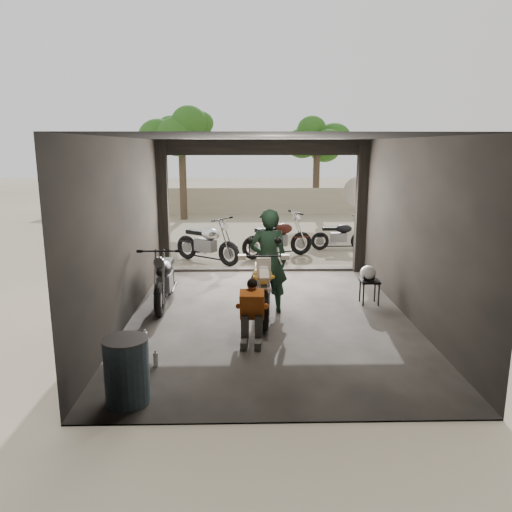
{
  "coord_description": "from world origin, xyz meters",
  "views": [
    {
      "loc": [
        -0.44,
        -8.56,
        3.07
      ],
      "look_at": [
        -0.23,
        0.6,
        1.03
      ],
      "focal_mm": 35.0,
      "sensor_mm": 36.0,
      "label": 1
    }
  ],
  "objects_px": {
    "main_bike": "(262,282)",
    "outside_bike_c": "(340,233)",
    "outside_bike_a": "(207,240)",
    "outside_bike_b": "(278,235)",
    "mechanic": "(252,314)",
    "sign_post": "(358,206)",
    "stool": "(370,284)",
    "rider": "(268,262)",
    "helmet": "(368,273)",
    "left_bike": "(164,275)",
    "oil_drum": "(127,372)"
  },
  "relations": [
    {
      "from": "rider",
      "to": "stool",
      "type": "xyz_separation_m",
      "value": [
        2.0,
        0.4,
        -0.56
      ]
    },
    {
      "from": "sign_post",
      "to": "main_bike",
      "type": "bearing_deg",
      "value": -128.52
    },
    {
      "from": "sign_post",
      "to": "outside_bike_b",
      "type": "bearing_deg",
      "value": 147.16
    },
    {
      "from": "outside_bike_c",
      "to": "rider",
      "type": "relative_size",
      "value": 0.77
    },
    {
      "from": "main_bike",
      "to": "rider",
      "type": "bearing_deg",
      "value": 64.91
    },
    {
      "from": "sign_post",
      "to": "rider",
      "type": "bearing_deg",
      "value": -129.02
    },
    {
      "from": "rider",
      "to": "helmet",
      "type": "height_order",
      "value": "rider"
    },
    {
      "from": "mechanic",
      "to": "main_bike",
      "type": "bearing_deg",
      "value": 84.68
    },
    {
      "from": "sign_post",
      "to": "stool",
      "type": "bearing_deg",
      "value": -103.26
    },
    {
      "from": "outside_bike_a",
      "to": "rider",
      "type": "distance_m",
      "value": 4.35
    },
    {
      "from": "outside_bike_c",
      "to": "oil_drum",
      "type": "height_order",
      "value": "outside_bike_c"
    },
    {
      "from": "helmet",
      "to": "main_bike",
      "type": "bearing_deg",
      "value": -173.26
    },
    {
      "from": "main_bike",
      "to": "outside_bike_c",
      "type": "xyz_separation_m",
      "value": [
        2.54,
        5.92,
        -0.14
      ]
    },
    {
      "from": "left_bike",
      "to": "oil_drum",
      "type": "relative_size",
      "value": 2.18
    },
    {
      "from": "main_bike",
      "to": "left_bike",
      "type": "bearing_deg",
      "value": 158.66
    },
    {
      "from": "outside_bike_c",
      "to": "sign_post",
      "type": "bearing_deg",
      "value": -179.78
    },
    {
      "from": "main_bike",
      "to": "outside_bike_b",
      "type": "relative_size",
      "value": 1.05
    },
    {
      "from": "outside_bike_c",
      "to": "helmet",
      "type": "height_order",
      "value": "outside_bike_c"
    },
    {
      "from": "outside_bike_c",
      "to": "rider",
      "type": "distance_m",
      "value": 6.18
    },
    {
      "from": "mechanic",
      "to": "sign_post",
      "type": "distance_m",
      "value": 6.02
    },
    {
      "from": "left_bike",
      "to": "helmet",
      "type": "relative_size",
      "value": 5.63
    },
    {
      "from": "left_bike",
      "to": "sign_post",
      "type": "relative_size",
      "value": 0.78
    },
    {
      "from": "outside_bike_b",
      "to": "outside_bike_c",
      "type": "xyz_separation_m",
      "value": [
        1.92,
        0.95,
        -0.12
      ]
    },
    {
      "from": "outside_bike_c",
      "to": "stool",
      "type": "relative_size",
      "value": 3.03
    },
    {
      "from": "outside_bike_b",
      "to": "outside_bike_c",
      "type": "bearing_deg",
      "value": -85.3
    },
    {
      "from": "rider",
      "to": "oil_drum",
      "type": "height_order",
      "value": "rider"
    },
    {
      "from": "left_bike",
      "to": "stool",
      "type": "bearing_deg",
      "value": -2.02
    },
    {
      "from": "main_bike",
      "to": "outside_bike_b",
      "type": "xyz_separation_m",
      "value": [
        0.61,
        4.97,
        -0.02
      ]
    },
    {
      "from": "main_bike",
      "to": "helmet",
      "type": "distance_m",
      "value": 2.19
    },
    {
      "from": "sign_post",
      "to": "oil_drum",
      "type": "bearing_deg",
      "value": -126.89
    },
    {
      "from": "stool",
      "to": "sign_post",
      "type": "height_order",
      "value": "sign_post"
    },
    {
      "from": "main_bike",
      "to": "oil_drum",
      "type": "xyz_separation_m",
      "value": [
        -1.74,
        -3.1,
        -0.24
      ]
    },
    {
      "from": "outside_bike_b",
      "to": "rider",
      "type": "height_order",
      "value": "rider"
    },
    {
      "from": "mechanic",
      "to": "helmet",
      "type": "bearing_deg",
      "value": 44.48
    },
    {
      "from": "sign_post",
      "to": "outside_bike_a",
      "type": "bearing_deg",
      "value": 168.76
    },
    {
      "from": "main_bike",
      "to": "rider",
      "type": "xyz_separation_m",
      "value": [
        0.12,
        0.25,
        0.33
      ]
    },
    {
      "from": "mechanic",
      "to": "helmet",
      "type": "height_order",
      "value": "mechanic"
    },
    {
      "from": "outside_bike_b",
      "to": "mechanic",
      "type": "height_order",
      "value": "outside_bike_b"
    },
    {
      "from": "outside_bike_a",
      "to": "outside_bike_b",
      "type": "distance_m",
      "value": 2.02
    },
    {
      "from": "main_bike",
      "to": "sign_post",
      "type": "distance_m",
      "value": 4.81
    },
    {
      "from": "outside_bike_a",
      "to": "outside_bike_b",
      "type": "xyz_separation_m",
      "value": [
        1.92,
        0.62,
        0.01
      ]
    },
    {
      "from": "rider",
      "to": "stool",
      "type": "distance_m",
      "value": 2.12
    },
    {
      "from": "rider",
      "to": "helmet",
      "type": "xyz_separation_m",
      "value": [
        1.97,
        0.43,
        -0.34
      ]
    },
    {
      "from": "outside_bike_a",
      "to": "outside_bike_c",
      "type": "xyz_separation_m",
      "value": [
        3.85,
        1.57,
        -0.12
      ]
    },
    {
      "from": "rider",
      "to": "sign_post",
      "type": "height_order",
      "value": "sign_post"
    },
    {
      "from": "left_bike",
      "to": "mechanic",
      "type": "distance_m",
      "value": 2.62
    },
    {
      "from": "rider",
      "to": "oil_drum",
      "type": "distance_m",
      "value": 3.87
    },
    {
      "from": "main_bike",
      "to": "stool",
      "type": "distance_m",
      "value": 2.23
    },
    {
      "from": "left_bike",
      "to": "outside_bike_a",
      "type": "distance_m",
      "value": 3.66
    },
    {
      "from": "helmet",
      "to": "oil_drum",
      "type": "bearing_deg",
      "value": -146.65
    }
  ]
}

